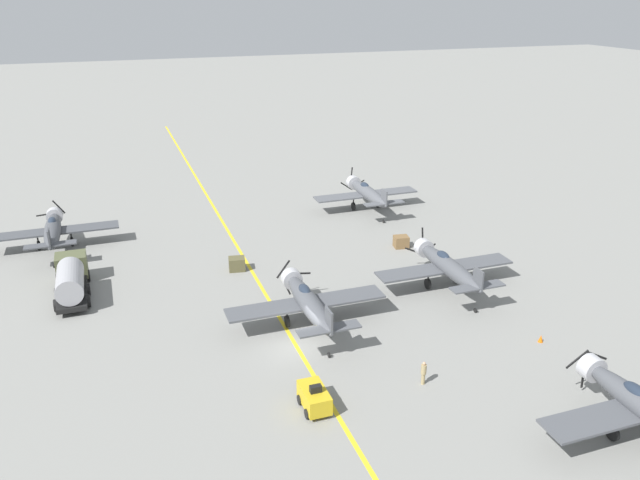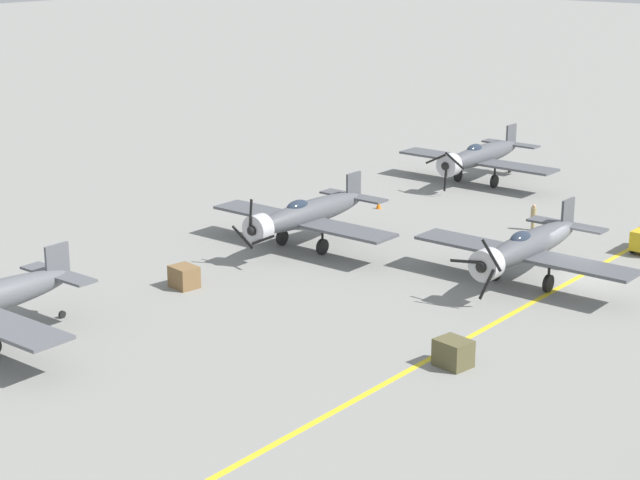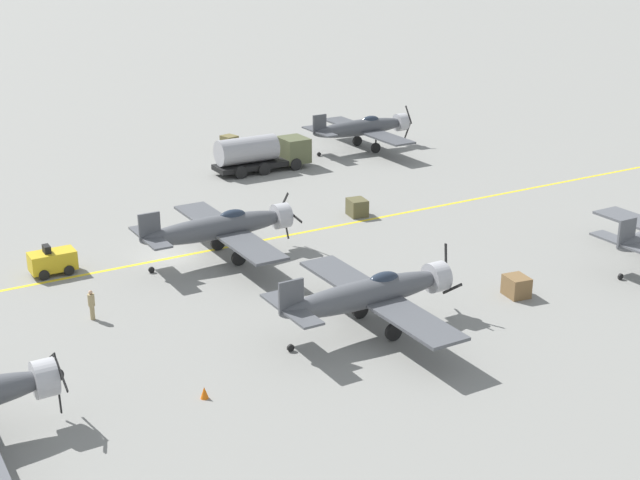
{
  "view_description": "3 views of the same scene",
  "coord_description": "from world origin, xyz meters",
  "px_view_note": "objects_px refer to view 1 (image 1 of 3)",
  "views": [
    {
      "loc": [
        -10.99,
        -36.09,
        23.36
      ],
      "look_at": [
        6.08,
        12.42,
        2.57
      ],
      "focal_mm": 35.0,
      "sensor_mm": 36.0,
      "label": 1
    },
    {
      "loc": [
        -22.96,
        50.06,
        17.81
      ],
      "look_at": [
        9.34,
        10.01,
        2.65
      ],
      "focal_mm": 60.0,
      "sensor_mm": 36.0,
      "label": 2
    },
    {
      "loc": [
        48.17,
        -17.88,
        19.47
      ],
      "look_at": [
        7.86,
        5.83,
        2.53
      ],
      "focal_mm": 50.0,
      "sensor_mm": 36.0,
      "label": 3
    }
  ],
  "objects_px": {
    "airplane_mid_center": "(308,302)",
    "airplane_far_right": "(367,193)",
    "ground_crew_walking": "(424,372)",
    "airplane_mid_right": "(447,266)",
    "supply_crate_outboard": "(401,242)",
    "tow_tractor": "(314,397)",
    "supply_crate_by_tanker": "(237,264)",
    "traffic_cone": "(541,339)",
    "fuel_tanker": "(71,278)",
    "airplane_far_left": "(53,230)"
  },
  "relations": [
    {
      "from": "airplane_mid_center",
      "to": "airplane_far_right",
      "type": "distance_m",
      "value": 27.05
    },
    {
      "from": "ground_crew_walking",
      "to": "airplane_mid_right",
      "type": "bearing_deg",
      "value": 54.35
    },
    {
      "from": "supply_crate_outboard",
      "to": "tow_tractor",
      "type": "bearing_deg",
      "value": -127.49
    },
    {
      "from": "airplane_far_right",
      "to": "supply_crate_by_tanker",
      "type": "distance_m",
      "value": 20.81
    },
    {
      "from": "airplane_far_right",
      "to": "supply_crate_by_tanker",
      "type": "relative_size",
      "value": 8.47
    },
    {
      "from": "airplane_mid_center",
      "to": "supply_crate_outboard",
      "type": "height_order",
      "value": "airplane_mid_center"
    },
    {
      "from": "tow_tractor",
      "to": "supply_crate_by_tanker",
      "type": "xyz_separation_m",
      "value": [
        -0.09,
        21.04,
        -0.2
      ]
    },
    {
      "from": "tow_tractor",
      "to": "traffic_cone",
      "type": "distance_m",
      "value": 17.76
    },
    {
      "from": "fuel_tanker",
      "to": "airplane_far_right",
      "type": "bearing_deg",
      "value": 20.45
    },
    {
      "from": "supply_crate_by_tanker",
      "to": "airplane_far_right",
      "type": "bearing_deg",
      "value": 32.82
    },
    {
      "from": "airplane_mid_right",
      "to": "tow_tractor",
      "type": "xyz_separation_m",
      "value": [
        -15.66,
        -11.71,
        -1.22
      ]
    },
    {
      "from": "airplane_mid_center",
      "to": "airplane_far_left",
      "type": "xyz_separation_m",
      "value": [
        -18.32,
        22.08,
        0.0
      ]
    },
    {
      "from": "airplane_mid_center",
      "to": "fuel_tanker",
      "type": "bearing_deg",
      "value": 136.75
    },
    {
      "from": "airplane_mid_center",
      "to": "supply_crate_by_tanker",
      "type": "distance_m",
      "value": 11.95
    },
    {
      "from": "ground_crew_walking",
      "to": "traffic_cone",
      "type": "distance_m",
      "value": 10.49
    },
    {
      "from": "airplane_far_right",
      "to": "tow_tractor",
      "type": "xyz_separation_m",
      "value": [
        -17.35,
        -32.29,
        -1.22
      ]
    },
    {
      "from": "airplane_mid_right",
      "to": "supply_crate_outboard",
      "type": "xyz_separation_m",
      "value": [
        0.42,
        9.26,
        -1.45
      ]
    },
    {
      "from": "airplane_mid_right",
      "to": "fuel_tanker",
      "type": "height_order",
      "value": "airplane_mid_right"
    },
    {
      "from": "tow_tractor",
      "to": "traffic_cone",
      "type": "relative_size",
      "value": 4.73
    },
    {
      "from": "traffic_cone",
      "to": "airplane_mid_center",
      "type": "bearing_deg",
      "value": 152.7
    },
    {
      "from": "airplane_mid_right",
      "to": "supply_crate_by_tanker",
      "type": "bearing_deg",
      "value": 143.42
    },
    {
      "from": "supply_crate_by_tanker",
      "to": "traffic_cone",
      "type": "height_order",
      "value": "supply_crate_by_tanker"
    },
    {
      "from": "airplane_mid_center",
      "to": "airplane_mid_right",
      "type": "bearing_deg",
      "value": 0.24
    },
    {
      "from": "ground_crew_walking",
      "to": "supply_crate_outboard",
      "type": "height_order",
      "value": "ground_crew_walking"
    },
    {
      "from": "airplane_far_left",
      "to": "airplane_mid_right",
      "type": "relative_size",
      "value": 1.0
    },
    {
      "from": "ground_crew_walking",
      "to": "supply_crate_outboard",
      "type": "xyz_separation_m",
      "value": [
        8.76,
        20.88,
        -0.32
      ]
    },
    {
      "from": "airplane_far_right",
      "to": "traffic_cone",
      "type": "distance_m",
      "value": 30.51
    },
    {
      "from": "airplane_far_right",
      "to": "ground_crew_walking",
      "type": "distance_m",
      "value": 33.75
    },
    {
      "from": "ground_crew_walking",
      "to": "supply_crate_by_tanker",
      "type": "relative_size",
      "value": 1.14
    },
    {
      "from": "airplane_mid_right",
      "to": "supply_crate_outboard",
      "type": "relative_size",
      "value": 8.83
    },
    {
      "from": "airplane_far_right",
      "to": "airplane_mid_center",
      "type": "bearing_deg",
      "value": -136.35
    },
    {
      "from": "airplane_far_left",
      "to": "fuel_tanker",
      "type": "bearing_deg",
      "value": -92.44
    },
    {
      "from": "airplane_mid_right",
      "to": "traffic_cone",
      "type": "height_order",
      "value": "airplane_mid_right"
    },
    {
      "from": "airplane_mid_center",
      "to": "airplane_far_left",
      "type": "height_order",
      "value": "same"
    },
    {
      "from": "airplane_mid_center",
      "to": "supply_crate_outboard",
      "type": "xyz_separation_m",
      "value": [
        13.33,
        11.45,
        -1.45
      ]
    },
    {
      "from": "airplane_far_left",
      "to": "supply_crate_by_tanker",
      "type": "distance_m",
      "value": 18.79
    },
    {
      "from": "supply_crate_by_tanker",
      "to": "traffic_cone",
      "type": "bearing_deg",
      "value": -47.25
    },
    {
      "from": "airplane_mid_right",
      "to": "fuel_tanker",
      "type": "xyz_separation_m",
      "value": [
        -29.5,
        8.95,
        -0.5
      ]
    },
    {
      "from": "airplane_far_right",
      "to": "tow_tractor",
      "type": "distance_m",
      "value": 36.68
    },
    {
      "from": "supply_crate_by_tanker",
      "to": "supply_crate_outboard",
      "type": "xyz_separation_m",
      "value": [
        16.18,
        -0.06,
        -0.02
      ]
    },
    {
      "from": "supply_crate_outboard",
      "to": "airplane_mid_right",
      "type": "bearing_deg",
      "value": -92.61
    },
    {
      "from": "airplane_far_right",
      "to": "fuel_tanker",
      "type": "height_order",
      "value": "airplane_far_right"
    },
    {
      "from": "tow_tractor",
      "to": "supply_crate_by_tanker",
      "type": "distance_m",
      "value": 21.04
    },
    {
      "from": "airplane_mid_right",
      "to": "fuel_tanker",
      "type": "relative_size",
      "value": 1.5
    },
    {
      "from": "supply_crate_outboard",
      "to": "fuel_tanker",
      "type": "bearing_deg",
      "value": -179.4
    },
    {
      "from": "airplane_mid_center",
      "to": "airplane_far_left",
      "type": "relative_size",
      "value": 1.0
    },
    {
      "from": "traffic_cone",
      "to": "airplane_mid_right",
      "type": "bearing_deg",
      "value": 101.4
    },
    {
      "from": "airplane_mid_right",
      "to": "supply_crate_by_tanker",
      "type": "relative_size",
      "value": 8.47
    },
    {
      "from": "airplane_mid_right",
      "to": "tow_tractor",
      "type": "distance_m",
      "value": 19.59
    },
    {
      "from": "airplane_far_right",
      "to": "supply_crate_outboard",
      "type": "distance_m",
      "value": 11.48
    }
  ]
}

